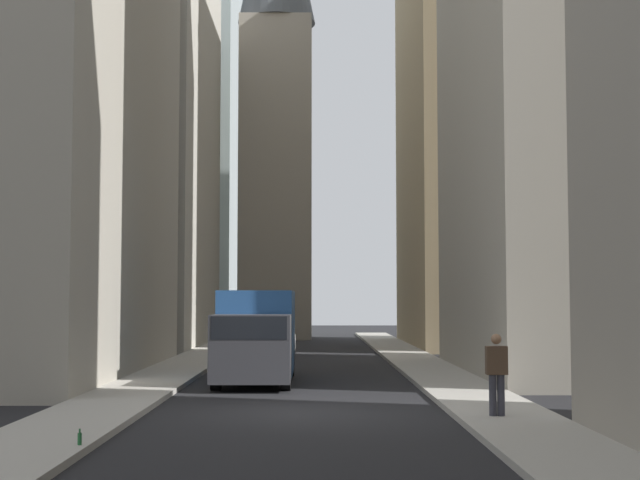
% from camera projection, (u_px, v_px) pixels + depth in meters
% --- Properties ---
extents(ground_plane, '(135.00, 135.00, 0.00)m').
position_uv_depth(ground_plane, '(297.00, 412.00, 20.71)').
color(ground_plane, black).
extents(sidewalk_right, '(90.00, 2.20, 0.14)m').
position_uv_depth(sidewalk_right, '(100.00, 409.00, 20.68)').
color(sidewalk_right, '#A8A399').
rests_on(sidewalk_right, ground_plane).
extents(sidewalk_left, '(90.00, 2.20, 0.14)m').
position_uv_depth(sidewalk_left, '(493.00, 409.00, 20.74)').
color(sidewalk_left, '#A8A399').
rests_on(sidewalk_left, ground_plane).
extents(building_left_far, '(14.66, 10.50, 27.84)m').
position_uv_depth(building_left_far, '(497.00, 95.00, 50.44)').
color(building_left_far, '#9E8966').
rests_on(building_left_far, ground_plane).
extents(building_right_far, '(15.39, 10.00, 22.42)m').
position_uv_depth(building_right_far, '(115.00, 142.00, 49.88)').
color(building_right_far, '#B7B2A5').
rests_on(building_right_far, ground_plane).
extents(church_spire, '(5.14, 5.14, 33.24)m').
position_uv_depth(church_spire, '(277.00, 76.00, 60.03)').
color(church_spire, gray).
rests_on(church_spire, ground_plane).
extents(delivery_truck, '(6.46, 2.25, 2.84)m').
position_uv_depth(delivery_truck, '(256.00, 335.00, 27.97)').
color(delivery_truck, '#285699').
rests_on(delivery_truck, ground_plane).
extents(sedan_white, '(4.30, 1.78, 1.42)m').
position_uv_depth(sedan_white, '(275.00, 341.00, 41.78)').
color(sedan_white, silver).
rests_on(sedan_white, ground_plane).
extents(pedestrian, '(0.26, 0.44, 1.72)m').
position_uv_depth(pedestrian, '(497.00, 371.00, 19.04)').
color(pedestrian, '#33333D').
rests_on(pedestrian, sidewalk_left).
extents(discarded_bottle, '(0.07, 0.07, 0.27)m').
position_uv_depth(discarded_bottle, '(80.00, 438.00, 15.21)').
color(discarded_bottle, '#236033').
rests_on(discarded_bottle, sidewalk_right).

